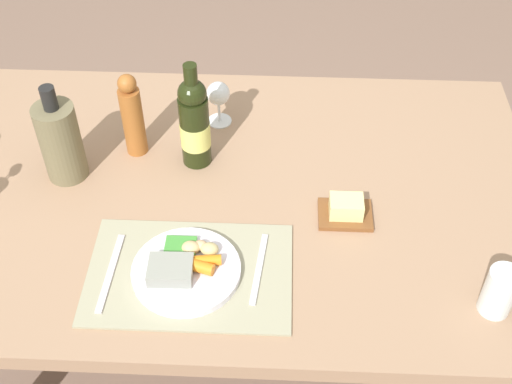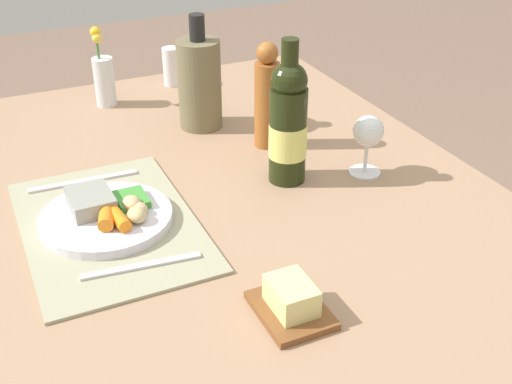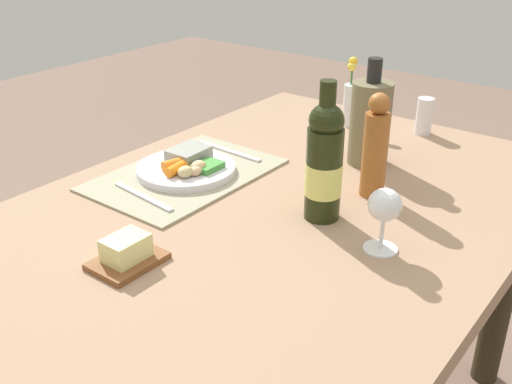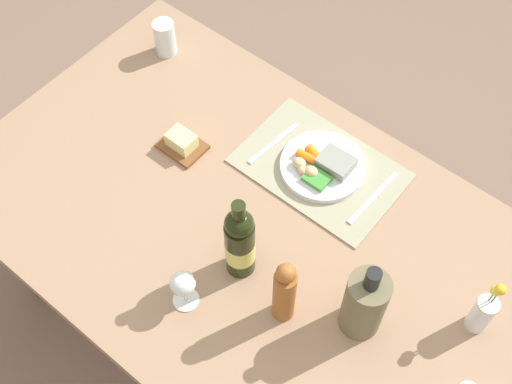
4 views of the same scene
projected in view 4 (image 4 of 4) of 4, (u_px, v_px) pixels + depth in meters
name	position (u px, v px, depth m)	size (l,w,h in m)	color
ground_plane	(247.00, 323.00, 2.44)	(8.00, 8.00, 0.00)	#816555
dining_table	(245.00, 237.00, 1.90)	(1.59, 1.00, 0.73)	#A07C5F
placemat	(320.00, 168.00, 1.91)	(0.46, 0.31, 0.01)	#A09D80
dinner_plate	(323.00, 166.00, 1.89)	(0.24, 0.24, 0.05)	white
fork	(373.00, 198.00, 1.85)	(0.02, 0.22, 0.01)	silver
knife	(274.00, 143.00, 1.95)	(0.01, 0.20, 0.01)	silver
flower_vase	(483.00, 312.00, 1.60)	(0.05, 0.05, 0.21)	silver
butter_dish	(182.00, 143.00, 1.94)	(0.13, 0.10, 0.06)	brown
wine_bottle	(240.00, 242.00, 1.64)	(0.08, 0.08, 0.30)	black
pepper_mill	(284.00, 292.00, 1.58)	(0.06, 0.06, 0.24)	#A35D27
wine_glass	(183.00, 285.00, 1.62)	(0.07, 0.07, 0.13)	white
cooler_bottle	(364.00, 303.00, 1.57)	(0.10, 0.10, 0.27)	#6E6547
water_tumbler	(165.00, 40.00, 2.12)	(0.07, 0.07, 0.12)	silver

